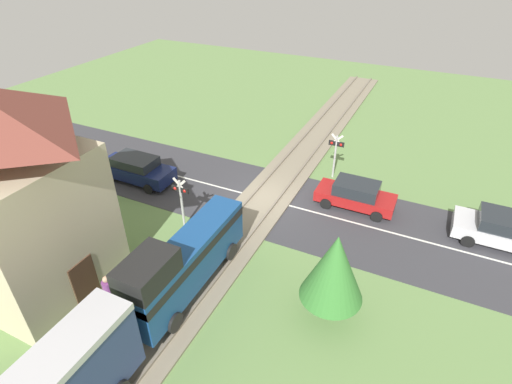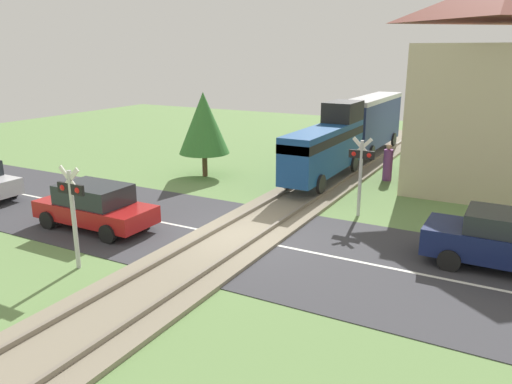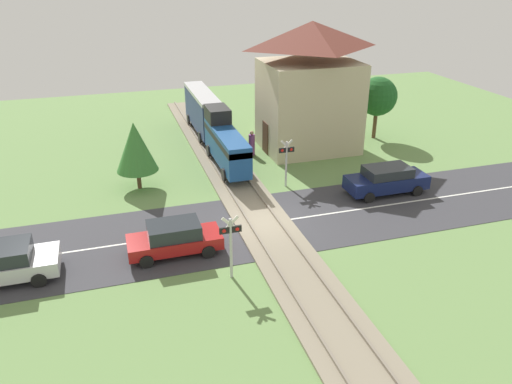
# 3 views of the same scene
# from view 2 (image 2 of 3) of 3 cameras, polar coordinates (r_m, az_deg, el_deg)

# --- Properties ---
(ground_plane) EXTENTS (60.00, 60.00, 0.00)m
(ground_plane) POSITION_cam_2_polar(r_m,az_deg,el_deg) (15.69, -2.12, -5.28)
(ground_plane) COLOR #66894C
(road_surface) EXTENTS (48.00, 6.40, 0.02)m
(road_surface) POSITION_cam_2_polar(r_m,az_deg,el_deg) (15.68, -2.12, -5.25)
(road_surface) COLOR #38383D
(road_surface) RESTS_ON ground_plane
(track_bed) EXTENTS (2.80, 48.00, 0.24)m
(track_bed) POSITION_cam_2_polar(r_m,az_deg,el_deg) (15.66, -2.12, -5.05)
(track_bed) COLOR gray
(track_bed) RESTS_ON ground_plane
(train) EXTENTS (1.58, 14.10, 3.18)m
(train) POSITION_cam_2_polar(r_m,az_deg,el_deg) (25.26, 11.07, 6.93)
(train) COLOR navy
(train) RESTS_ON track_bed
(car_near_crossing) EXTENTS (4.09, 1.83, 1.48)m
(car_near_crossing) POSITION_cam_2_polar(r_m,az_deg,el_deg) (17.12, -17.94, -1.50)
(car_near_crossing) COLOR #A81919
(car_near_crossing) RESTS_ON ground_plane
(crossing_signal_west_approach) EXTENTS (0.90, 0.18, 2.81)m
(crossing_signal_west_approach) POSITION_cam_2_polar(r_m,az_deg,el_deg) (13.84, -20.26, -1.24)
(crossing_signal_west_approach) COLOR #B7B7B7
(crossing_signal_west_approach) RESTS_ON ground_plane
(crossing_signal_east_approach) EXTENTS (0.90, 0.18, 2.81)m
(crossing_signal_east_approach) POSITION_cam_2_polar(r_m,az_deg,el_deg) (17.65, 11.91, 2.96)
(crossing_signal_east_approach) COLOR #B7B7B7
(crossing_signal_east_approach) RESTS_ON ground_plane
(station_building) EXTENTS (6.56, 5.30, 8.42)m
(station_building) POSITION_cam_2_polar(r_m,az_deg,el_deg) (22.28, 25.85, 10.31)
(station_building) COLOR #C6B793
(station_building) RESTS_ON ground_plane
(pedestrian_by_station) EXTENTS (0.41, 0.41, 1.66)m
(pedestrian_by_station) POSITION_cam_2_polar(r_m,az_deg,el_deg) (23.17, 14.83, 3.13)
(pedestrian_by_station) COLOR #7F3D84
(pedestrian_by_station) RESTS_ON ground_plane
(tree_roadside_hedge) EXTENTS (2.32, 2.32, 3.88)m
(tree_roadside_hedge) POSITION_cam_2_polar(r_m,az_deg,el_deg) (23.02, -6.00, 7.84)
(tree_roadside_hedge) COLOR brown
(tree_roadside_hedge) RESTS_ON ground_plane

